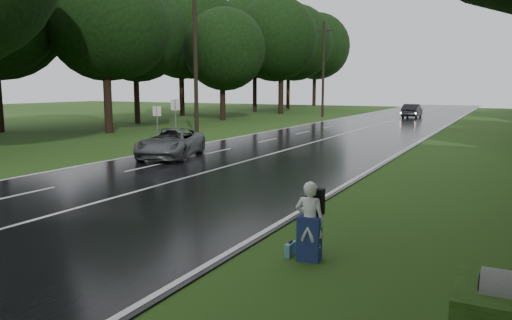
{
  "coord_description": "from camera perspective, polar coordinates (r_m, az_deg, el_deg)",
  "views": [
    {
      "loc": [
        10.88,
        -8.3,
        3.49
      ],
      "look_at": [
        3.53,
        5.81,
        1.1
      ],
      "focal_mm": 34.44,
      "sensor_mm": 36.0,
      "label": 1
    }
  ],
  "objects": [
    {
      "name": "tree_left_e",
      "position": [
        51.64,
        -3.87,
        4.65
      ],
      "size": [
        7.9,
        7.9,
        12.34
      ],
      "primitive_type": null,
      "color": "black",
      "rests_on": "ground"
    },
    {
      "name": "lane_center",
      "position": [
        30.51,
        6.43,
        2.01
      ],
      "size": [
        0.12,
        140.0,
        0.01
      ],
      "primitive_type": "cube",
      "color": "silver",
      "rests_on": "road"
    },
    {
      "name": "road_sign_b",
      "position": [
        30.38,
        -9.25,
        1.84
      ],
      "size": [
        0.65,
        0.1,
        2.71
      ],
      "primitive_type": null,
      "color": "white",
      "rests_on": "ground"
    },
    {
      "name": "road_sign_a",
      "position": [
        29.01,
        -11.31,
        1.47
      ],
      "size": [
        0.57,
        0.1,
        2.38
      ],
      "primitive_type": null,
      "color": "white",
      "rests_on": "ground"
    },
    {
      "name": "far_car",
      "position": [
        57.55,
        17.68,
        5.46
      ],
      "size": [
        1.66,
        4.64,
        1.52
      ],
      "primitive_type": "imported",
      "rotation": [
        0.0,
        0.0,
        3.15
      ],
      "color": "black",
      "rests_on": "road"
    },
    {
      "name": "grey_car",
      "position": [
        24.46,
        -9.87,
        1.98
      ],
      "size": [
        3.85,
        5.58,
        1.42
      ],
      "primitive_type": "imported",
      "rotation": [
        0.0,
        0.0,
        0.33
      ],
      "color": "#4D5152",
      "rests_on": "road"
    },
    {
      "name": "tree_left_d",
      "position": [
        38.77,
        -16.67,
        3.02
      ],
      "size": [
        9.44,
        9.44,
        14.75
      ],
      "primitive_type": null,
      "color": "black",
      "rests_on": "ground"
    },
    {
      "name": "utility_pole_far",
      "position": [
        57.33,
        7.71,
        4.98
      ],
      "size": [
        1.8,
        0.28,
        10.76
      ],
      "primitive_type": null,
      "color": "black",
      "rests_on": "ground"
    },
    {
      "name": "road",
      "position": [
        30.51,
        6.43,
        1.96
      ],
      "size": [
        12.0,
        140.0,
        0.04
      ],
      "primitive_type": "cube",
      "color": "black",
      "rests_on": "ground"
    },
    {
      "name": "tree_left_f",
      "position": [
        63.46,
        2.89,
        5.38
      ],
      "size": [
        10.46,
        10.46,
        16.35
      ],
      "primitive_type": null,
      "color": "black",
      "rests_on": "ground"
    },
    {
      "name": "ground",
      "position": [
        14.12,
        -24.51,
        -6.55
      ],
      "size": [
        160.0,
        160.0,
        0.0
      ],
      "primitive_type": "plane",
      "color": "#264715",
      "rests_on": "ground"
    },
    {
      "name": "hitchhiker",
      "position": [
        9.99,
        6.28,
        -7.38
      ],
      "size": [
        0.62,
        0.57,
        1.63
      ],
      "color": "silver",
      "rests_on": "ground"
    },
    {
      "name": "suitcase",
      "position": [
        10.39,
        4.04,
        -10.3
      ],
      "size": [
        0.12,
        0.39,
        0.28
      ],
      "primitive_type": "cube",
      "rotation": [
        0.0,
        0.0,
        0.01
      ],
      "color": "teal",
      "rests_on": "ground"
    },
    {
      "name": "utility_pole_mid",
      "position": [
        34.48,
        -6.88,
        2.67
      ],
      "size": [
        1.8,
        0.28,
        10.9
      ],
      "primitive_type": null,
      "color": "black",
      "rests_on": "ground"
    }
  ]
}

